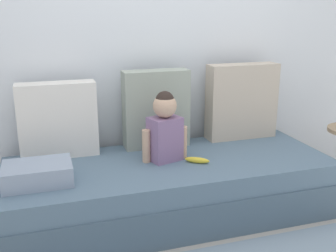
% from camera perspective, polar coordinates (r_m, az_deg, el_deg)
% --- Properties ---
extents(ground_plane, '(12.00, 12.00, 0.00)m').
position_cam_1_polar(ground_plane, '(2.91, 0.25, -12.28)').
color(ground_plane, '#B2ADA3').
extents(back_wall, '(5.48, 0.10, 2.56)m').
position_cam_1_polar(back_wall, '(3.10, -3.03, 14.16)').
color(back_wall, silver).
rests_on(back_wall, ground).
extents(couch, '(2.28, 0.87, 0.40)m').
position_cam_1_polar(couch, '(2.82, 0.25, -8.79)').
color(couch, '#495F70').
rests_on(couch, ground).
extents(throw_pillow_left, '(0.53, 0.16, 0.52)m').
position_cam_1_polar(throw_pillow_left, '(2.86, -15.47, 0.84)').
color(throw_pillow_left, silver).
rests_on(throw_pillow_left, couch).
extents(throw_pillow_center, '(0.49, 0.16, 0.58)m').
position_cam_1_polar(throw_pillow_center, '(2.96, -1.72, 2.46)').
color(throw_pillow_center, '#99A393').
rests_on(throw_pillow_center, couch).
extents(throw_pillow_right, '(0.56, 0.16, 0.59)m').
position_cam_1_polar(throw_pillow_right, '(3.22, 10.49, 3.49)').
color(throw_pillow_right, '#C1B29E').
rests_on(throw_pillow_right, couch).
extents(toddler, '(0.32, 0.21, 0.48)m').
position_cam_1_polar(toddler, '(2.69, -0.46, -0.17)').
color(toddler, gray).
rests_on(toddler, couch).
extents(banana, '(0.16, 0.13, 0.04)m').
position_cam_1_polar(banana, '(2.71, 4.19, -4.89)').
color(banana, yellow).
rests_on(banana, couch).
extents(folded_blanket, '(0.40, 0.28, 0.12)m').
position_cam_1_polar(folded_blanket, '(2.51, -18.16, -6.48)').
color(folded_blanket, '#8E9EB2').
rests_on(folded_blanket, couch).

